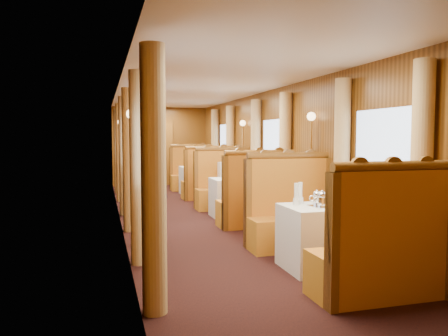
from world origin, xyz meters
name	(u,v)px	position (x,y,z in m)	size (l,w,h in m)	color
floor	(201,218)	(0.00, 0.00, 0.00)	(3.00, 12.00, 0.01)	black
ceiling	(201,86)	(0.00, 0.00, 2.50)	(3.00, 12.00, 0.01)	silver
wall_far	(160,146)	(0.00, 6.00, 1.25)	(3.00, 2.50, 0.01)	brown
wall_near	(430,191)	(0.00, -6.00, 1.25)	(3.00, 2.50, 0.01)	brown
wall_left	(120,154)	(-1.50, 0.00, 1.25)	(12.00, 2.50, 0.01)	brown
wall_right	(275,152)	(1.50, 0.00, 1.25)	(12.00, 2.50, 0.01)	brown
doorway_far	(160,154)	(0.00, 5.97, 1.00)	(0.80, 0.04, 2.00)	brown
table_near	(328,237)	(0.75, -3.50, 0.38)	(1.05, 0.72, 0.75)	white
banquette_near_fwd	(381,255)	(0.75, -4.51, 0.42)	(1.30, 0.55, 1.34)	#AC4713
banquette_near_aft	(292,218)	(0.75, -2.49, 0.42)	(1.30, 0.55, 1.34)	#AC4713
table_mid	(239,197)	(0.75, 0.00, 0.38)	(1.05, 0.72, 0.75)	white
banquette_mid_fwd	(256,202)	(0.75, -1.01, 0.42)	(1.30, 0.55, 1.34)	#AC4713
banquette_mid_aft	(225,189)	(0.75, 1.01, 0.42)	(1.30, 0.55, 1.34)	#AC4713
table_far	(200,180)	(0.75, 3.50, 0.38)	(1.05, 0.72, 0.75)	white
banquette_far_fwd	(209,182)	(0.75, 2.49, 0.42)	(1.30, 0.55, 1.34)	#AC4713
banquette_far_aft	(193,175)	(0.75, 4.51, 0.42)	(1.30, 0.55, 1.34)	#AC4713
tea_tray	(325,206)	(0.66, -3.58, 0.76)	(0.34, 0.26, 0.01)	silver
teapot_left	(322,201)	(0.61, -3.60, 0.82)	(0.18, 0.13, 0.14)	silver
teapot_right	(333,202)	(0.73, -3.63, 0.82)	(0.17, 0.13, 0.14)	silver
teapot_back	(317,200)	(0.63, -3.44, 0.82)	(0.16, 0.12, 0.13)	silver
fruit_plate	(357,205)	(1.05, -3.63, 0.77)	(0.24, 0.24, 0.05)	white
cup_inboard	(296,197)	(0.38, -3.40, 0.86)	(0.08, 0.08, 0.26)	white
cup_outboard	(300,195)	(0.48, -3.31, 0.86)	(0.08, 0.08, 0.26)	white
rose_vase_mid	(238,169)	(0.73, -0.02, 0.93)	(0.06, 0.06, 0.36)	silver
rose_vase_far	(201,160)	(0.78, 3.54, 0.93)	(0.06, 0.06, 0.36)	silver
window_left_near	(134,147)	(-1.49, -3.50, 1.45)	(1.20, 0.90, 0.01)	#95ADCF
curtain_left_near_a	(154,181)	(-1.38, -4.28, 1.18)	(0.22, 0.22, 2.35)	tan
curtain_left_near_b	(139,168)	(-1.38, -2.72, 1.18)	(0.22, 0.22, 2.35)	tan
window_right_near	(384,146)	(1.49, -3.50, 1.45)	(1.20, 0.90, 0.01)	#95ADCF
curtain_right_near_a	(421,174)	(1.38, -4.28, 1.18)	(0.22, 0.22, 2.35)	tan
curtain_right_near_b	(342,165)	(1.38, -2.72, 1.18)	(0.22, 0.22, 2.35)	tan
window_left_mid	(120,143)	(-1.49, 0.00, 1.45)	(1.20, 0.90, 0.01)	#95ADCF
curtain_left_mid_a	(129,160)	(-1.38, -0.78, 1.18)	(0.22, 0.22, 2.35)	tan
curtain_left_mid_b	(125,156)	(-1.38, 0.78, 1.18)	(0.22, 0.22, 2.35)	tan
window_right_mid	(274,142)	(1.49, 0.00, 1.45)	(1.20, 0.90, 0.01)	#95ADCF
curtain_right_mid_a	(285,158)	(1.38, -0.78, 1.18)	(0.22, 0.22, 2.35)	tan
curtain_right_mid_b	(256,155)	(1.38, 0.78, 1.18)	(0.22, 0.22, 2.35)	tan
window_left_far	(115,141)	(-1.49, 3.50, 1.45)	(1.20, 0.90, 0.01)	#95ADCF
curtain_left_far_a	(120,153)	(-1.38, 2.72, 1.18)	(0.22, 0.22, 2.35)	tan
curtain_left_far_b	(118,151)	(-1.38, 4.28, 1.18)	(0.22, 0.22, 2.35)	tan
window_right_far	(226,141)	(1.49, 3.50, 1.45)	(1.20, 0.90, 0.01)	#95ADCF
curtain_right_far_a	(230,152)	(1.38, 2.72, 1.18)	(0.22, 0.22, 2.35)	tan
curtain_right_far_b	(215,150)	(1.38, 4.28, 1.18)	(0.22, 0.22, 2.35)	tan
sconce_left_fore	(132,149)	(-1.40, -1.75, 1.38)	(0.14, 0.14, 1.95)	#BF8C3F
sconce_right_fore	(311,148)	(1.40, -1.75, 1.38)	(0.14, 0.14, 1.95)	#BF8C3F
sconce_left_aft	(121,145)	(-1.40, 1.75, 1.38)	(0.14, 0.14, 1.95)	#BF8C3F
sconce_right_aft	(243,144)	(1.40, 1.75, 1.38)	(0.14, 0.14, 1.95)	#BF8C3F
steward	(156,177)	(-0.85, 0.06, 0.81)	(0.59, 0.39, 1.62)	navy
passenger	(228,176)	(0.75, 0.72, 0.74)	(0.40, 0.44, 0.76)	beige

